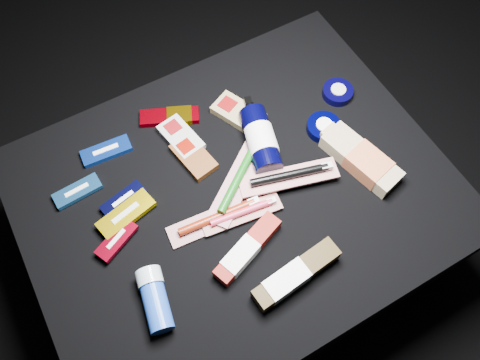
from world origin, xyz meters
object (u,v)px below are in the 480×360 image
bodywash_bottle (362,160)px  lotion_bottle (261,140)px  deodorant_stick (155,299)px  toothpaste_carton_red (245,251)px

bodywash_bottle → lotion_bottle: bearing=125.7°
bodywash_bottle → deodorant_stick: size_ratio=1.60×
bodywash_bottle → deodorant_stick: (-0.57, -0.06, 0.00)m
lotion_bottle → toothpaste_carton_red: bearing=-111.6°
deodorant_stick → toothpaste_carton_red: deodorant_stick is taller
bodywash_bottle → deodorant_stick: deodorant_stick is taller
lotion_bottle → toothpaste_carton_red: (-0.17, -0.22, -0.02)m
bodywash_bottle → deodorant_stick: 0.57m
toothpaste_carton_red → deodorant_stick: bearing=159.9°
toothpaste_carton_red → lotion_bottle: bearing=32.7°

